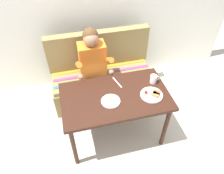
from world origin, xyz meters
name	(u,v)px	position (x,y,z in m)	size (l,w,h in m)	color
ground_plane	(115,133)	(0.00, 0.00, 0.00)	(8.00, 8.00, 0.00)	beige
table	(115,100)	(0.00, 0.00, 0.65)	(1.20, 0.70, 0.73)	#331A10
couch	(102,78)	(0.00, 0.76, 0.33)	(1.44, 0.56, 1.00)	olive
person	(93,65)	(-0.14, 0.59, 0.74)	(0.45, 0.61, 1.21)	orange
plate_breakfast	(152,95)	(0.39, -0.10, 0.74)	(0.25, 0.25, 0.05)	white
plate_eggs	(111,101)	(-0.07, -0.08, 0.74)	(0.21, 0.21, 0.04)	white
coffee_mug	(154,79)	(0.49, 0.10, 0.78)	(0.12, 0.08, 0.10)	white
knife	(117,82)	(0.07, 0.20, 0.73)	(0.01, 0.20, 0.01)	silver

